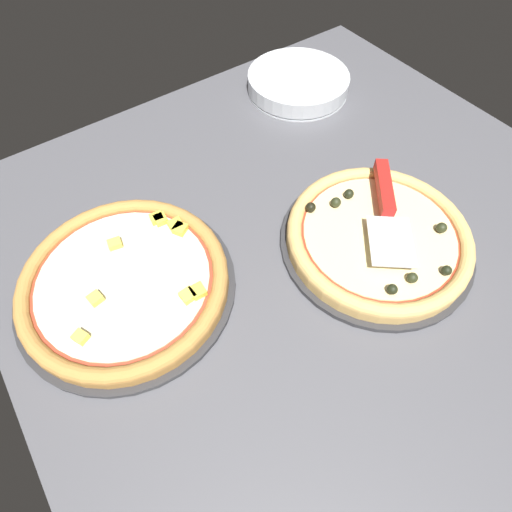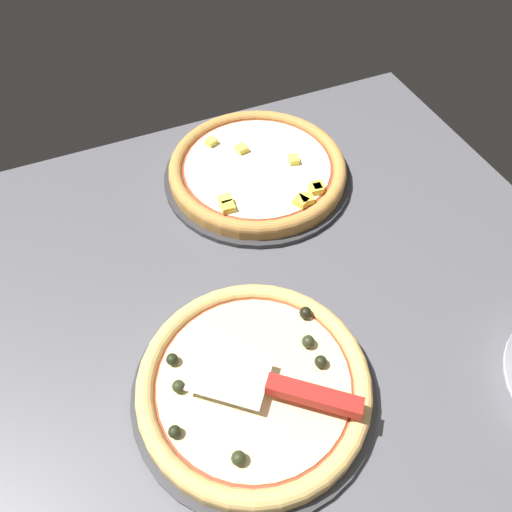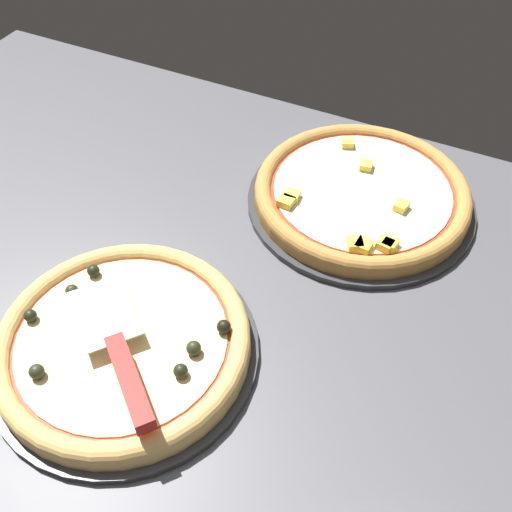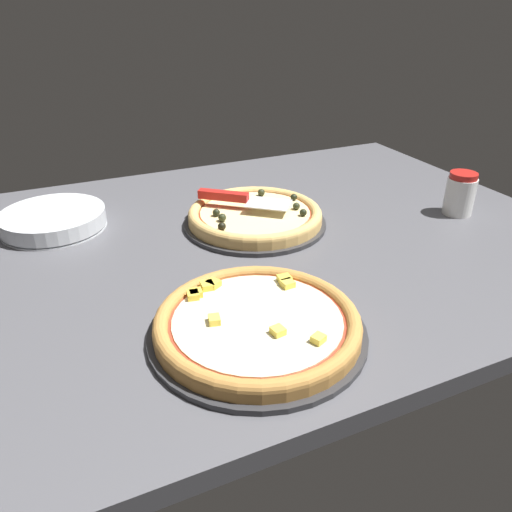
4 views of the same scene
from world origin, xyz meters
TOP-DOWN VIEW (x-y plane):
  - ground_plane at (0.00, 0.00)cm, footprint 130.15×107.32cm
  - pizza_pan_front at (4.69, -6.29)cm, footprint 33.29×33.29cm
  - pizza_front at (4.69, -6.29)cm, footprint 31.29×31.29cm
  - pizza_pan_back at (21.92, 32.71)cm, footprint 35.15×35.15cm
  - pizza_back at (21.92, 32.67)cm, footprint 33.04×33.04cm
  - serving_spatula at (8.23, -10.47)cm, footprint 19.96×17.54cm
  - plate_stack at (47.99, -23.90)cm, footprint 23.63×23.63cm

SIDE VIEW (x-z plane):
  - ground_plane at x=0.00cm, z-range -3.60..0.00cm
  - pizza_pan_front at x=4.69cm, z-range 0.00..1.00cm
  - pizza_pan_back at x=21.92cm, z-range 0.00..1.00cm
  - plate_stack at x=47.99cm, z-range 0.00..4.20cm
  - pizza_back at x=21.92cm, z-range 0.81..4.10cm
  - pizza_front at x=4.69cm, z-range 0.51..4.69cm
  - serving_spatula at x=8.23cm, z-range 4.98..6.98cm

